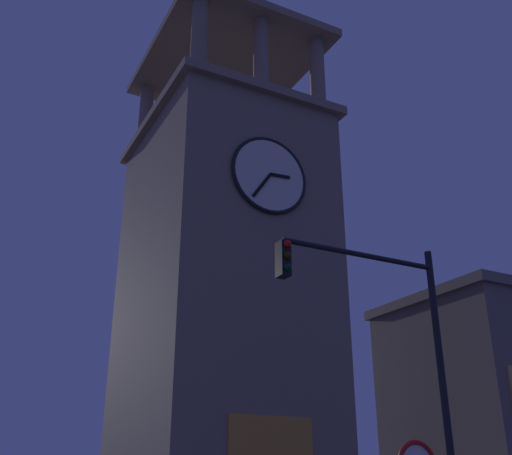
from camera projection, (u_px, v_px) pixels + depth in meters
clocktower at (222, 299)px, 26.10m from camera, size 7.71×9.14×23.78m
traffic_signal_near at (397, 346)px, 12.93m from camera, size 4.12×0.41×6.97m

